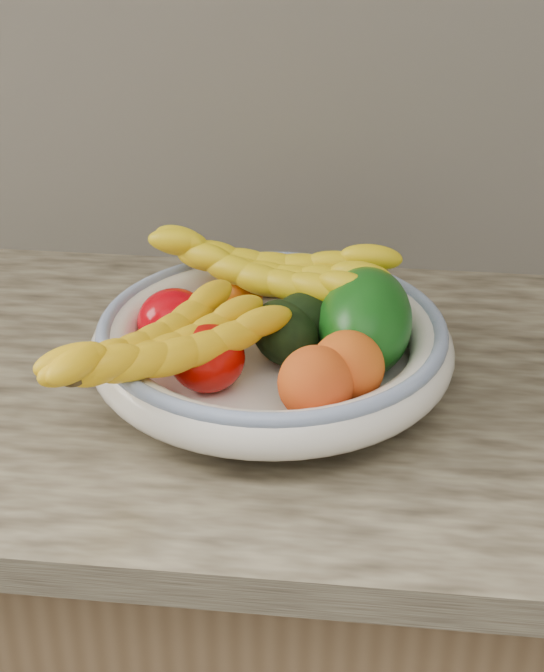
{
  "coord_description": "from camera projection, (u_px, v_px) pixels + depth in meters",
  "views": [
    {
      "loc": [
        0.11,
        0.7,
        1.49
      ],
      "look_at": [
        0.0,
        1.66,
        0.96
      ],
      "focal_mm": 55.0,
      "sensor_mm": 36.0,
      "label": 1
    }
  ],
  "objects": [
    {
      "name": "green_mango",
      "position": [
        365.0,
        321.0,
        1.09
      ],
      "size": [
        0.14,
        0.16,
        0.13
      ],
      "primitive_type": "ellipsoid",
      "rotation": [
        0.0,
        0.31,
        0.07
      ],
      "color": "#0D4A0F",
      "rests_on": "fruit_bowl"
    },
    {
      "name": "peach_right",
      "position": [
        347.0,
        367.0,
        1.03
      ],
      "size": [
        0.09,
        0.09,
        0.07
      ],
      "primitive_type": "ellipsoid",
      "rotation": [
        0.0,
        0.0,
        -0.28
      ],
      "color": "orange",
      "rests_on": "fruit_bowl"
    },
    {
      "name": "tomato_near_left",
      "position": [
        207.0,
        358.0,
        1.06
      ],
      "size": [
        0.1,
        0.1,
        0.07
      ],
      "primitive_type": "ellipsoid",
      "rotation": [
        0.0,
        0.0,
        -0.23
      ],
      "color": "#B40803",
      "rests_on": "fruit_bowl"
    },
    {
      "name": "tomato_left",
      "position": [
        174.0,
        322.0,
        1.12
      ],
      "size": [
        0.08,
        0.08,
        0.07
      ],
      "primitive_type": "ellipsoid",
      "rotation": [
        0.0,
        0.0,
        0.03
      ],
      "color": "#C6000A",
      "rests_on": "fruit_bowl"
    },
    {
      "name": "fruit_bowl",
      "position": [
        272.0,
        345.0,
        1.11
      ],
      "size": [
        0.39,
        0.39,
        0.08
      ],
      "color": "white",
      "rests_on": "kitchen_counter"
    },
    {
      "name": "banana_bunch_front",
      "position": [
        161.0,
        354.0,
        1.02
      ],
      "size": [
        0.27,
        0.3,
        0.08
      ],
      "primitive_type": null,
      "rotation": [
        0.0,
        0.0,
        0.91
      ],
      "color": "yellow",
      "rests_on": "fruit_bowl"
    },
    {
      "name": "clementine_back_left",
      "position": [
        243.0,
        294.0,
        1.2
      ],
      "size": [
        0.05,
        0.05,
        0.04
      ],
      "primitive_type": "ellipsoid",
      "rotation": [
        0.0,
        0.0,
        0.14
      ],
      "color": "#E46404",
      "rests_on": "fruit_bowl"
    },
    {
      "name": "avocado_right",
      "position": [
        308.0,
        322.0,
        1.12
      ],
      "size": [
        0.12,
        0.12,
        0.07
      ],
      "primitive_type": "ellipsoid",
      "rotation": [
        0.0,
        0.0,
        -0.78
      ],
      "color": "black",
      "rests_on": "fruit_bowl"
    },
    {
      "name": "avocado_center",
      "position": [
        285.0,
        333.0,
        1.1
      ],
      "size": [
        0.11,
        0.12,
        0.07
      ],
      "primitive_type": "ellipsoid",
      "rotation": [
        0.0,
        0.0,
        0.53
      ],
      "color": "black",
      "rests_on": "fruit_bowl"
    },
    {
      "name": "peach_front",
      "position": [
        316.0,
        383.0,
        1.0
      ],
      "size": [
        0.1,
        0.1,
        0.08
      ],
      "primitive_type": "ellipsoid",
      "rotation": [
        0.0,
        0.0,
        0.34
      ],
      "color": "orange",
      "rests_on": "fruit_bowl"
    },
    {
      "name": "banana_bunch_back",
      "position": [
        266.0,
        276.0,
        1.16
      ],
      "size": [
        0.33,
        0.19,
        0.09
      ],
      "primitive_type": null,
      "rotation": [
        0.0,
        0.0,
        -0.28
      ],
      "color": "yellow",
      "rests_on": "fruit_bowl"
    },
    {
      "name": "clementine_back_right",
      "position": [
        302.0,
        305.0,
        1.18
      ],
      "size": [
        0.05,
        0.05,
        0.04
      ],
      "primitive_type": "ellipsoid",
      "rotation": [
        0.0,
        0.0,
        -0.2
      ],
      "color": "#FB5B05",
      "rests_on": "fruit_bowl"
    },
    {
      "name": "kitchen_counter",
      "position": [
        274.0,
        655.0,
        1.36
      ],
      "size": [
        2.44,
        0.66,
        1.4
      ],
      "color": "brown",
      "rests_on": "ground"
    }
  ]
}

